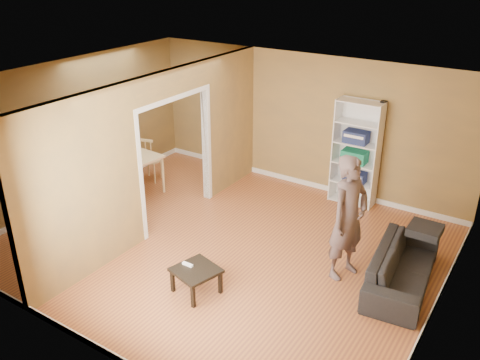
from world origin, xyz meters
name	(u,v)px	position (x,y,z in m)	size (l,w,h in m)	color
room_shell	(221,169)	(0.00, 0.00, 1.30)	(6.50, 6.50, 6.50)	#B96E34
partition	(160,153)	(-1.20, 0.00, 1.30)	(0.22, 5.50, 2.60)	olive
wall_speaker	(383,104)	(1.50, 2.69, 1.90)	(0.10, 0.10, 0.10)	black
sofa	(403,262)	(2.70, 0.50, 0.36)	(0.81, 1.89, 0.72)	black
person	(349,208)	(1.92, 0.29, 1.07)	(0.61, 0.78, 2.14)	slate
bookshelf	(357,152)	(1.15, 2.60, 0.97)	(0.81, 0.36, 1.93)	white
paper_box_navy_a	(355,177)	(1.18, 2.56, 0.51)	(0.39, 0.25, 0.20)	#0F2049
paper_box_teal	(354,156)	(1.13, 2.56, 0.90)	(0.44, 0.29, 0.23)	#135255
paper_box_navy_b	(356,137)	(1.13, 2.56, 1.27)	(0.42, 0.27, 0.22)	navy
coffee_table	(196,273)	(0.41, -1.21, 0.32)	(0.56, 0.56, 0.37)	black
game_controller	(188,264)	(0.26, -1.20, 0.39)	(0.16, 0.04, 0.03)	white
dining_table	(128,158)	(-2.63, 0.65, 0.68)	(1.22, 0.81, 0.76)	#E7B88A
chair_left	(101,159)	(-3.40, 0.66, 0.49)	(0.45, 0.45, 0.97)	tan
chair_near	(109,182)	(-2.55, 0.04, 0.44)	(0.40, 0.40, 0.88)	tan
chair_far	(151,158)	(-2.65, 1.28, 0.47)	(0.43, 0.43, 0.93)	tan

